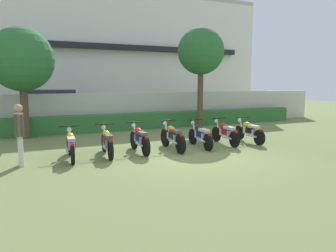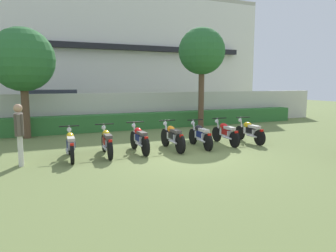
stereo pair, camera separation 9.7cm
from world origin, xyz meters
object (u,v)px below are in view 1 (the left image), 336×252
object	(u,v)px
motorcycle_in_row_4	(200,135)
inspector_person	(19,129)
motorcycle_in_row_6	(249,131)
parked_car	(53,107)
motorcycle_in_row_1	(107,142)
motorcycle_in_row_0	(71,145)
motorcycle_in_row_3	(172,137)
tree_far_side	(201,52)
motorcycle_in_row_5	(225,133)
tree_near_inspector	(21,60)
motorcycle_in_row_2	(140,139)

from	to	relation	value
motorcycle_in_row_4	inspector_person	size ratio (longest dim) A/B	1.07
motorcycle_in_row_6	inspector_person	xyz separation A→B (m)	(-7.89, -0.20, 0.57)
motorcycle_in_row_4	motorcycle_in_row_6	distance (m)	2.18
parked_car	motorcycle_in_row_6	bearing A→B (deg)	-49.48
parked_car	motorcycle_in_row_1	distance (m)	8.99
motorcycle_in_row_0	inspector_person	size ratio (longest dim) A/B	1.09
motorcycle_in_row_3	inspector_person	xyz separation A→B (m)	(-4.65, -0.16, 0.55)
tree_far_side	inspector_person	distance (m)	9.62
motorcycle_in_row_0	motorcycle_in_row_5	distance (m)	5.49
motorcycle_in_row_0	inspector_person	bearing A→B (deg)	102.95
tree_near_inspector	motorcycle_in_row_3	bearing A→B (deg)	-44.93
parked_car	motorcycle_in_row_3	xyz separation A→B (m)	(3.10, -9.00, -0.48)
motorcycle_in_row_4	inspector_person	world-z (taller)	inspector_person
motorcycle_in_row_2	motorcycle_in_row_6	xyz separation A→B (m)	(4.38, -0.05, -0.01)
tree_far_side	motorcycle_in_row_1	size ratio (longest dim) A/B	2.73
motorcycle_in_row_3	motorcycle_in_row_0	bearing A→B (deg)	90.09
parked_car	motorcycle_in_row_6	world-z (taller)	parked_car
parked_car	motorcycle_in_row_0	xyz separation A→B (m)	(-0.20, -8.94, -0.50)
motorcycle_in_row_2	motorcycle_in_row_6	bearing A→B (deg)	-90.01
parked_car	tree_near_inspector	size ratio (longest dim) A/B	1.05
tree_far_side	motorcycle_in_row_0	world-z (taller)	tree_far_side
tree_far_side	motorcycle_in_row_1	distance (m)	7.77
tree_far_side	inspector_person	size ratio (longest dim) A/B	2.92
motorcycle_in_row_5	motorcycle_in_row_3	bearing A→B (deg)	95.28
parked_car	tree_far_side	world-z (taller)	tree_far_side
motorcycle_in_row_0	motorcycle_in_row_5	world-z (taller)	motorcycle_in_row_0
motorcycle_in_row_4	tree_far_side	bearing A→B (deg)	-25.66
parked_car	motorcycle_in_row_0	bearing A→B (deg)	-86.05
motorcycle_in_row_3	motorcycle_in_row_5	xyz separation A→B (m)	(2.19, 0.09, -0.02)
motorcycle_in_row_3	motorcycle_in_row_4	world-z (taller)	motorcycle_in_row_3
tree_near_inspector	inspector_person	xyz separation A→B (m)	(-0.13, -4.66, -2.15)
motorcycle_in_row_5	motorcycle_in_row_6	distance (m)	1.06
motorcycle_in_row_0	motorcycle_in_row_3	world-z (taller)	motorcycle_in_row_3
inspector_person	tree_far_side	bearing A→B (deg)	28.17
motorcycle_in_row_2	motorcycle_in_row_3	bearing A→B (deg)	-93.65
motorcycle_in_row_0	motorcycle_in_row_2	xyz separation A→B (m)	(2.16, 0.03, 0.01)
tree_far_side	motorcycle_in_row_6	bearing A→B (deg)	-93.36
tree_near_inspector	parked_car	bearing A→B (deg)	72.49
tree_near_inspector	motorcycle_in_row_0	distance (m)	5.35
parked_car	motorcycle_in_row_0	world-z (taller)	parked_car
motorcycle_in_row_1	motorcycle_in_row_2	world-z (taller)	motorcycle_in_row_2
motorcycle_in_row_2	motorcycle_in_row_4	distance (m)	2.21
tree_near_inspector	inspector_person	distance (m)	5.14
motorcycle_in_row_1	tree_far_side	bearing A→B (deg)	-49.96
parked_car	tree_far_side	bearing A→B (deg)	-30.87
motorcycle_in_row_4	inspector_person	xyz separation A→B (m)	(-5.71, -0.14, 0.56)
tree_far_side	motorcycle_in_row_4	size ratio (longest dim) A/B	2.73
motorcycle_in_row_1	motorcycle_in_row_5	distance (m)	4.40
motorcycle_in_row_3	motorcycle_in_row_6	world-z (taller)	motorcycle_in_row_3
motorcycle_in_row_2	inspector_person	world-z (taller)	inspector_person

